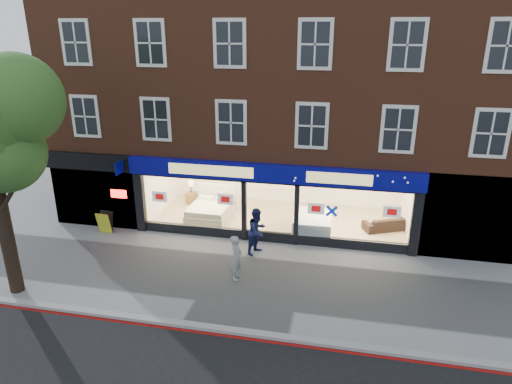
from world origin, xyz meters
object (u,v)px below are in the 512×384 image
(sofa, at_px, (385,223))
(pedestrian_blue, at_px, (257,231))
(display_bed, at_px, (211,210))
(pedestrian_grey, at_px, (236,257))
(mattress_stack, at_px, (312,224))
(a_board, at_px, (105,222))

(sofa, distance_m, pedestrian_blue, 5.75)
(sofa, relative_size, pedestrian_blue, 1.02)
(display_bed, height_order, pedestrian_grey, pedestrian_grey)
(mattress_stack, xyz_separation_m, a_board, (-8.50, -1.53, -0.02))
(display_bed, distance_m, a_board, 4.52)
(sofa, height_order, pedestrian_grey, pedestrian_grey)
(a_board, distance_m, pedestrian_grey, 6.75)
(sofa, height_order, a_board, a_board)
(mattress_stack, distance_m, sofa, 3.16)
(a_board, bearing_deg, pedestrian_blue, -0.01)
(display_bed, height_order, sofa, display_bed)
(display_bed, relative_size, pedestrian_blue, 1.22)
(sofa, xyz_separation_m, pedestrian_blue, (-4.90, -2.97, 0.54))
(mattress_stack, relative_size, pedestrian_grey, 1.25)
(display_bed, bearing_deg, mattress_stack, -8.07)
(display_bed, bearing_deg, pedestrian_blue, -44.34)
(a_board, height_order, pedestrian_grey, pedestrian_grey)
(mattress_stack, xyz_separation_m, pedestrian_grey, (-2.22, -3.99, 0.32))
(a_board, bearing_deg, sofa, 16.34)
(sofa, distance_m, a_board, 11.77)
(mattress_stack, bearing_deg, pedestrian_grey, -119.05)
(display_bed, xyz_separation_m, a_board, (-3.91, -2.28, 0.02))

